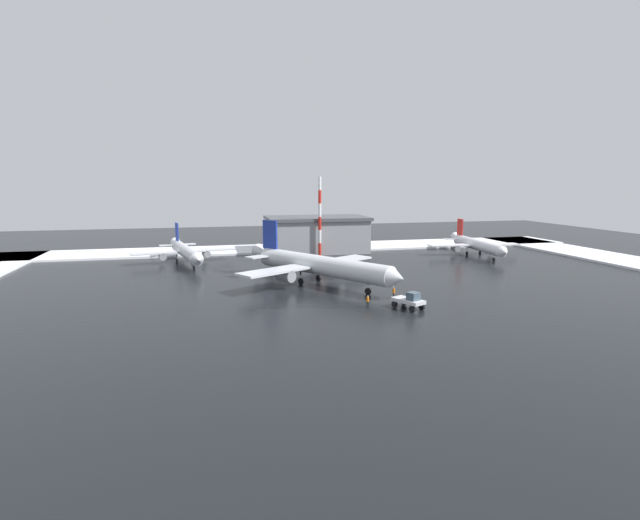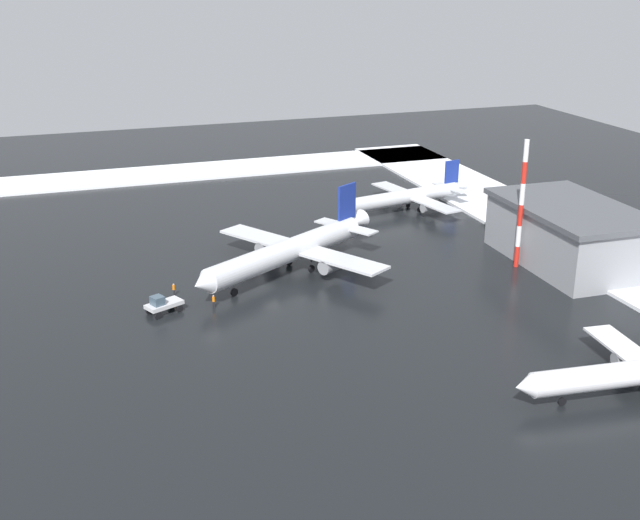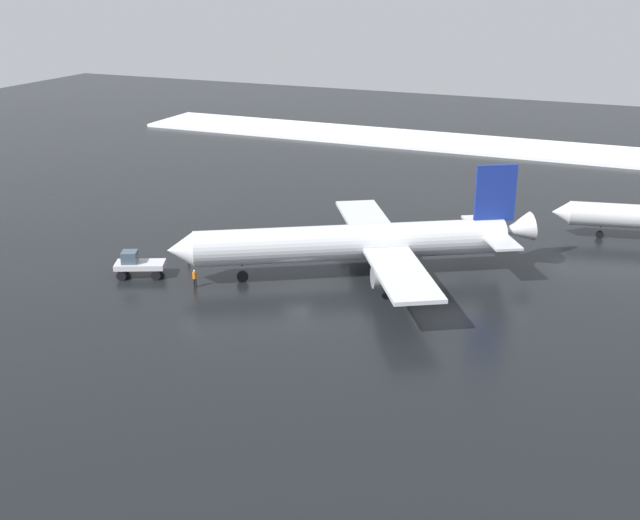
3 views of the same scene
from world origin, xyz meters
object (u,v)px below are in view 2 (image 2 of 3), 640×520
Objects in this scene: antenna_mast at (521,205)px; cargo_hangar at (570,234)px; airplane_foreground_jet at (407,197)px; ground_crew_beside_wing at (214,301)px; ground_crew_by_nose_gear at (174,289)px; pushback_tug at (162,304)px; airplane_parked_portside at (290,250)px.

antenna_mast is 0.74× the size of cargo_hangar.
airplane_foreground_jet is 31.49m from antenna_mast.
ground_crew_beside_wing is 0.09× the size of antenna_mast.
pushback_tug is at bearing 67.96° from ground_crew_by_nose_gear.
ground_crew_beside_wing is 6.98m from ground_crew_by_nose_gear.
airplane_parked_portside is at bearing 75.70° from antenna_mast.
antenna_mast is (-8.09, -31.73, 5.89)m from airplane_parked_portside.
ground_crew_beside_wing and ground_crew_by_nose_gear have the same top height.
airplane_parked_portside is 33.27m from antenna_mast.
airplane_parked_portside reaches higher than ground_crew_beside_wing.
airplane_parked_portside reaches higher than airplane_foreground_jet.
pushback_tug is at bearing 95.35° from ground_crew_beside_wing.
pushback_tug is at bearing 90.45° from cargo_hangar.
antenna_mast reaches higher than ground_crew_beside_wing.
airplane_foreground_jet is at bearing -172.64° from airplane_parked_portside.
pushback_tug is 2.98× the size of ground_crew_beside_wing.
ground_crew_beside_wing is (-31.16, 41.14, -1.68)m from airplane_foreground_jet.
ground_crew_beside_wing is at bearing 90.73° from antenna_mast.
pushback_tug is 2.98× the size of ground_crew_by_nose_gear.
antenna_mast is (0.29, -51.00, 8.03)m from pushback_tug.
ground_crew_by_nose_gear is at bearing -20.91° from airplane_parked_portside.
pushback_tug is 0.27× the size of antenna_mast.
pushback_tug is 6.44m from ground_crew_beside_wing.
ground_crew_beside_wing is at bearing 2.87° from airplane_parked_portside.
pushback_tug reaches higher than ground_crew_beside_wing.
antenna_mast is at bearing 84.86° from airplane_foreground_jet.
airplane_foreground_jet reaches higher than ground_crew_by_nose_gear.
ground_crew_by_nose_gear is at bearing 85.05° from cargo_hangar.
ground_crew_beside_wing is 1.00× the size of ground_crew_by_nose_gear.
ground_crew_by_nose_gear is at bearing -137.78° from pushback_tug.
ground_crew_beside_wing is at bearing 152.76° from pushback_tug.
ground_crew_by_nose_gear is 57.02m from cargo_hangar.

